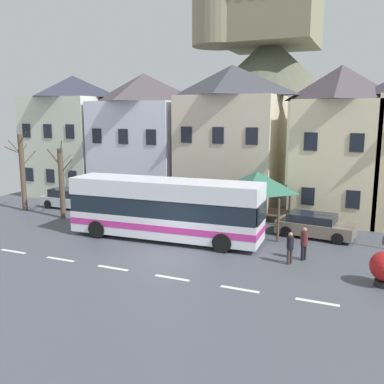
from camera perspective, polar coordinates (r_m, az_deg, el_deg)
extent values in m
cube|color=#474B55|center=(21.00, -3.72, -8.84)|extent=(40.00, 60.00, 0.06)
cube|color=silver|center=(23.64, -22.88, -7.36)|extent=(1.60, 0.20, 0.01)
cube|color=silver|center=(21.65, -17.28, -8.61)|extent=(1.60, 0.20, 0.01)
cube|color=silver|center=(19.91, -10.58, -10.00)|extent=(1.60, 0.20, 0.01)
cube|color=silver|center=(18.50, -2.67, -11.45)|extent=(1.60, 0.20, 0.01)
cube|color=silver|center=(17.49, 6.44, -12.84)|extent=(1.60, 0.20, 0.01)
cube|color=silver|center=(16.97, 16.48, -13.99)|extent=(1.60, 0.20, 0.01)
cube|color=beige|center=(38.43, -15.34, 5.95)|extent=(6.57, 6.69, 8.25)
pyramid|color=#2D3240|center=(38.40, -15.71, 13.46)|extent=(6.57, 6.69, 1.83)
cube|color=black|center=(37.57, -21.00, 2.22)|extent=(0.80, 0.06, 1.10)
cube|color=black|center=(36.09, -18.50, 2.07)|extent=(0.80, 0.06, 1.10)
cube|color=black|center=(34.68, -15.79, 1.89)|extent=(0.80, 0.06, 1.10)
cube|color=black|center=(37.27, -21.36, 7.69)|extent=(0.80, 0.06, 1.10)
cube|color=black|center=(35.78, -18.83, 7.76)|extent=(0.80, 0.06, 1.10)
cube|color=black|center=(34.35, -16.09, 7.81)|extent=(0.80, 0.06, 1.10)
cube|color=silver|center=(34.34, -6.36, 5.41)|extent=(6.92, 6.22, 7.83)
pyramid|color=#474045|center=(34.27, -6.53, 13.76)|extent=(6.92, 6.22, 2.16)
cube|color=black|center=(33.20, -12.43, 1.50)|extent=(0.80, 0.06, 1.10)
cube|color=black|center=(31.92, -9.06, 1.26)|extent=(0.80, 0.06, 1.10)
cube|color=black|center=(30.76, -5.42, 1.00)|extent=(0.80, 0.06, 1.10)
cube|color=black|center=(32.85, -12.67, 7.37)|extent=(0.80, 0.06, 1.10)
cube|color=black|center=(31.56, -9.24, 7.38)|extent=(0.80, 0.06, 1.10)
cube|color=black|center=(30.39, -5.53, 7.35)|extent=(0.80, 0.06, 1.10)
cube|color=beige|center=(31.11, 5.27, 5.21)|extent=(6.87, 5.65, 8.16)
pyramid|color=#3B3B42|center=(31.07, 5.44, 14.71)|extent=(6.87, 5.65, 2.13)
cube|color=black|center=(29.55, -0.75, 0.81)|extent=(0.80, 0.06, 1.10)
cube|color=black|center=(28.71, 3.44, 0.51)|extent=(0.80, 0.06, 1.10)
cube|color=black|center=(28.03, 7.85, 0.19)|extent=(0.80, 0.06, 1.10)
cube|color=black|center=(29.16, -0.76, 7.71)|extent=(0.80, 0.06, 1.10)
cube|color=black|center=(28.31, 3.52, 7.61)|extent=(0.80, 0.06, 1.10)
cube|color=black|center=(27.62, 8.03, 7.45)|extent=(0.80, 0.06, 1.10)
cube|color=beige|center=(30.35, 18.89, 4.20)|extent=(5.26, 6.93, 7.78)
pyramid|color=#463E46|center=(30.26, 19.47, 13.69)|extent=(5.26, 6.93, 2.26)
cube|color=black|center=(27.32, 15.31, -0.55)|extent=(0.80, 0.06, 1.10)
cube|color=black|center=(27.11, 20.81, -0.95)|extent=(0.80, 0.06, 1.10)
cube|color=black|center=(26.91, 15.66, 6.54)|extent=(0.80, 0.06, 1.10)
cube|color=black|center=(26.69, 21.29, 6.19)|extent=(0.80, 0.06, 1.10)
cone|color=#5B5D4B|center=(50.80, 10.17, 11.30)|extent=(33.10, 33.10, 15.57)
cube|color=gray|center=(51.79, 10.52, 21.57)|extent=(10.24, 10.24, 5.40)
cube|color=white|center=(23.74, -3.67, -4.36)|extent=(10.88, 2.94, 1.18)
cube|color=#BF338C|center=(23.72, -3.67, -4.23)|extent=(10.90, 2.96, 0.36)
cube|color=#19232D|center=(23.48, -3.70, -1.80)|extent=(10.78, 2.89, 0.99)
cube|color=white|center=(23.30, -3.73, 0.51)|extent=(10.88, 2.94, 0.93)
cube|color=#19232D|center=(21.88, 9.36, -2.84)|extent=(0.16, 2.03, 0.95)
cylinder|color=black|center=(23.71, 5.65, -5.26)|extent=(1.01, 0.33, 1.00)
cylinder|color=black|center=(21.56, 4.06, -6.84)|extent=(1.01, 0.33, 1.00)
cylinder|color=black|center=(26.46, -9.91, -3.70)|extent=(1.01, 0.33, 1.00)
cylinder|color=black|center=(24.55, -12.64, -4.92)|extent=(1.01, 0.33, 1.00)
cylinder|color=#473D33|center=(27.49, 6.19, -1.58)|extent=(0.14, 0.14, 2.40)
cylinder|color=#473D33|center=(26.74, 12.97, -2.13)|extent=(0.14, 0.14, 2.40)
cylinder|color=#473D33|center=(24.42, 3.91, -3.07)|extent=(0.14, 0.14, 2.40)
cylinder|color=#473D33|center=(23.58, 11.51, -3.75)|extent=(0.14, 0.14, 2.40)
pyramid|color=#2E654E|center=(25.16, 8.76, 1.40)|extent=(3.60, 3.60, 1.19)
cube|color=silver|center=(32.70, -15.82, -1.21)|extent=(4.62, 1.88, 0.67)
cube|color=#1E232D|center=(32.73, -16.18, -0.11)|extent=(2.78, 1.63, 0.57)
cylinder|color=black|center=(32.45, -12.79, -1.51)|extent=(0.64, 0.21, 0.64)
cylinder|color=black|center=(31.15, -14.67, -2.09)|extent=(0.64, 0.21, 0.64)
cylinder|color=black|center=(34.34, -16.82, -1.04)|extent=(0.64, 0.21, 0.64)
cylinder|color=black|center=(33.11, -18.75, -1.57)|extent=(0.64, 0.21, 0.64)
cube|color=#776D5C|center=(25.18, 16.24, -4.64)|extent=(4.44, 2.33, 0.69)
cube|color=#1E232D|center=(25.09, 15.84, -3.33)|extent=(2.72, 1.92, 0.45)
cylinder|color=black|center=(25.82, 19.72, -4.94)|extent=(0.66, 0.27, 0.64)
cylinder|color=black|center=(24.12, 18.97, -5.96)|extent=(0.66, 0.27, 0.64)
cylinder|color=black|center=(26.40, 13.71, -4.28)|extent=(0.66, 0.27, 0.64)
cylinder|color=black|center=(24.75, 12.56, -5.22)|extent=(0.66, 0.27, 0.64)
cylinder|color=black|center=(21.09, 14.62, -7.90)|extent=(0.15, 0.15, 0.77)
cylinder|color=black|center=(21.26, 14.93, -7.77)|extent=(0.15, 0.15, 0.77)
cylinder|color=#512323|center=(20.98, 14.86, -6.08)|extent=(0.34, 0.34, 0.68)
sphere|color=#9E7A60|center=(20.86, 14.91, -4.91)|extent=(0.20, 0.20, 0.20)
cylinder|color=black|center=(23.92, 6.30, -5.45)|extent=(0.15, 0.15, 0.75)
cylinder|color=black|center=(24.04, 5.88, -5.35)|extent=(0.15, 0.15, 0.75)
cylinder|color=#512323|center=(23.80, 6.12, -3.85)|extent=(0.35, 0.35, 0.69)
sphere|color=tan|center=(23.70, 6.14, -2.78)|extent=(0.22, 0.22, 0.22)
cylinder|color=#38332D|center=(20.55, 13.17, -8.31)|extent=(0.14, 0.14, 0.77)
cylinder|color=#38332D|center=(20.39, 12.82, -8.44)|extent=(0.14, 0.14, 0.77)
cylinder|color=black|center=(20.28, 13.07, -6.67)|extent=(0.33, 0.33, 0.60)
sphere|color=#9E7A60|center=(20.16, 13.12, -5.58)|extent=(0.21, 0.21, 0.21)
cube|color=#473828|center=(27.73, 11.57, -3.21)|extent=(1.51, 0.45, 0.08)
cube|color=#473828|center=(27.90, 11.68, -2.67)|extent=(1.51, 0.06, 0.40)
cube|color=#2D2D33|center=(27.92, 10.19, -3.55)|extent=(0.08, 0.36, 0.45)
cube|color=#2D2D33|center=(27.67, 12.92, -3.78)|extent=(0.08, 0.36, 0.45)
cylinder|color=black|center=(19.27, 24.35, -11.11)|extent=(0.73, 0.73, 0.25)
cylinder|color=brown|center=(32.68, -21.81, 2.40)|extent=(0.35, 0.35, 5.49)
cylinder|color=brown|center=(32.28, -22.90, 5.18)|extent=(0.46, 1.10, 0.62)
cylinder|color=brown|center=(33.06, -21.65, 5.42)|extent=(0.58, 1.15, 0.71)
cylinder|color=brown|center=(32.00, -21.75, 6.86)|extent=(0.98, 0.42, 0.81)
cylinder|color=brown|center=(32.59, -22.71, 5.54)|extent=(0.77, 0.50, 1.06)
cylinder|color=brown|center=(32.78, -21.07, 4.24)|extent=(0.47, 1.08, 1.09)
cylinder|color=brown|center=(29.43, -17.11, 1.08)|extent=(0.35, 0.35, 4.68)
cylinder|color=brown|center=(29.67, -16.65, 4.15)|extent=(0.15, 1.12, 0.63)
cylinder|color=brown|center=(29.22, -18.04, 4.42)|extent=(0.70, 0.62, 1.20)
cylinder|color=brown|center=(29.66, -16.44, 2.50)|extent=(0.25, 1.05, 0.79)
cylinder|color=brown|center=(28.96, -16.51, 3.35)|extent=(1.01, 0.08, 0.98)
cylinder|color=brown|center=(28.83, -17.21, 5.62)|extent=(0.62, 0.49, 1.10)
cylinder|color=brown|center=(29.90, -17.40, 3.44)|extent=(1.04, 0.93, 0.77)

